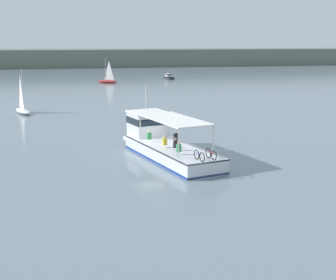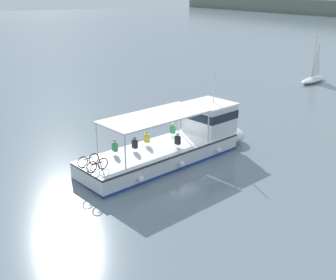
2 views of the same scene
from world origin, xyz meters
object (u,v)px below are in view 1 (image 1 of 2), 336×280
(sailboat_horizon_east, at_px, (107,80))
(motorboat_horizon_west, at_px, (169,77))
(ferry_main, at_px, (162,142))
(channel_buoy, at_px, (160,121))
(sailboat_near_starboard, at_px, (23,109))

(sailboat_horizon_east, bearing_deg, motorboat_horizon_west, 26.79)
(ferry_main, bearing_deg, sailboat_horizon_east, 88.13)
(sailboat_horizon_east, height_order, channel_buoy, sailboat_horizon_east)
(sailboat_horizon_east, height_order, motorboat_horizon_west, sailboat_horizon_east)
(sailboat_near_starboard, xyz_separation_m, channel_buoy, (14.76, -12.74, 0.03))
(ferry_main, height_order, motorboat_horizon_west, ferry_main)
(sailboat_horizon_east, xyz_separation_m, motorboat_horizon_west, (15.32, 7.73, 0.00))
(ferry_main, height_order, sailboat_near_starboard, sailboat_near_starboard)
(sailboat_horizon_east, bearing_deg, ferry_main, -91.87)
(sailboat_horizon_east, bearing_deg, channel_buoy, -89.69)
(motorboat_horizon_west, distance_m, channel_buoy, 62.97)
(sailboat_horizon_east, distance_m, channel_buoy, 53.42)
(motorboat_horizon_west, bearing_deg, ferry_main, -103.36)
(ferry_main, relative_size, motorboat_horizon_west, 3.50)
(sailboat_horizon_east, distance_m, sailboat_near_starboard, 43.18)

